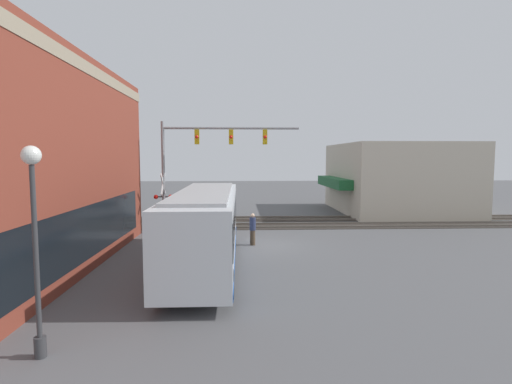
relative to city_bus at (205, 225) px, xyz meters
The scene contains 10 objects.
ground_plane 5.16m from the city_bus, 35.50° to the right, with size 120.00×120.00×0.00m, color #565659.
shop_building 22.98m from the city_bus, 41.38° to the right, with size 11.87×11.02×5.93m.
city_bus is the anchor object (origin of this frame).
traffic_signal_gantry 8.50m from the city_bus, ahead, with size 0.42×8.53×6.96m.
crossing_signal 8.47m from the city_bus, 22.73° to the left, with size 1.41×1.18×3.81m.
streetlamp 8.60m from the city_bus, 157.51° to the left, with size 0.44×0.44×5.01m.
rail_track_near 10.47m from the city_bus, 15.75° to the right, with size 2.60×60.00×0.15m.
rail_track_far 13.54m from the city_bus, 12.04° to the right, with size 2.60×60.00×0.15m.
parked_car_silver 14.83m from the city_bus, ahead, with size 4.42×1.82×1.48m.
pedestrian_near_bus 4.78m from the city_bus, 27.94° to the right, with size 0.34×0.34×1.73m.
Camera 1 is at (-21.12, 1.32, 4.74)m, focal length 28.00 mm.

